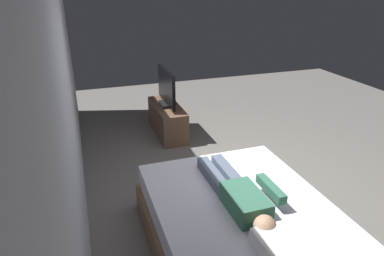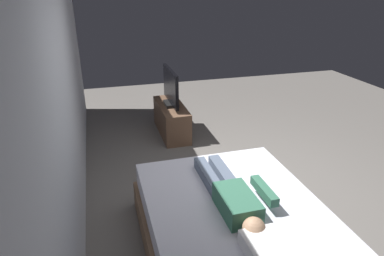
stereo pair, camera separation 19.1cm
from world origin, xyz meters
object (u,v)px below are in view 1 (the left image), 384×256
at_px(bed, 241,228).
at_px(tv_stand, 167,120).
at_px(remote, 270,184).
at_px(person, 240,194).
at_px(pillow, 286,251).
at_px(tv, 166,89).

relative_size(bed, tv_stand, 1.82).
bearing_deg(remote, person, 110.47).
bearing_deg(person, pillow, -178.50).
xyz_separation_m(pillow, remote, (0.86, -0.39, -0.05)).
distance_m(bed, tv_stand, 2.83).
distance_m(remote, tv, 2.68).
bearing_deg(remote, pillow, 155.86).
bearing_deg(pillow, person, 1.50).
height_order(person, tv_stand, person).
height_order(pillow, tv_stand, pillow).
relative_size(tv_stand, tv, 1.25).
bearing_deg(pillow, bed, 0.00).
distance_m(pillow, tv_stand, 3.52).
bearing_deg(pillow, remote, -24.14).
bearing_deg(remote, tv, 7.28).
relative_size(pillow, remote, 3.20).
distance_m(person, remote, 0.44).
height_order(pillow, tv, tv).
height_order(bed, person, person).
distance_m(person, tv_stand, 2.82).
height_order(bed, pillow, pillow).
bearing_deg(tv_stand, pillow, 179.22).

